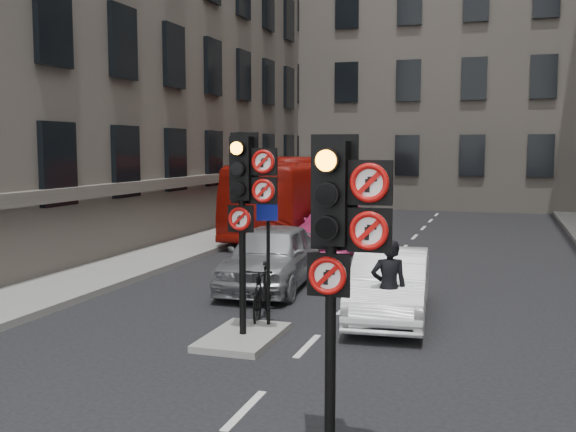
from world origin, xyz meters
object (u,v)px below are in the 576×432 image
Objects in this scene: motorcyclist at (389,288)px; car_pink at (335,226)px; car_silver at (271,256)px; car_white at (390,285)px; bus_red at (300,195)px; info_sign at (268,247)px; signal_near at (339,228)px; signal_far at (246,190)px; motorcycle at (263,292)px.

car_pink is at bearing -90.64° from motorcyclist.
car_pink is (-0.09, 6.92, -0.05)m from car_silver.
car_silver reaches higher than car_white.
info_sign is (3.52, -13.93, 0.06)m from bus_red.
signal_near is 1.99× the size of motorcyclist.
motorcyclist is (3.43, -3.43, 0.12)m from car_silver.
motorcyclist is at bearing -49.01° from car_silver.
car_white is at bearing -36.62° from car_silver.
car_pink is at bearing -56.42° from bus_red.
signal_far is 0.32× the size of bus_red.
motorcyclist reaches higher than car_pink.
signal_far is at bearing -77.31° from bus_red.
motorcycle is at bearing -76.91° from bus_red.
info_sign reaches higher than motorcyclist.
signal_far reaches higher than motorcycle.
signal_near is 15.93m from car_pink.
car_silver is at bearing 103.68° from signal_far.
car_silver is 3.07m from motorcycle.
info_sign is at bearing -12.48° from motorcyclist.
car_white is 1.39m from motorcyclist.
info_sign reaches higher than car_silver.
car_silver is 2.01× the size of info_sign.
signal_far reaches higher than car_silver.
car_silver is 3.85m from car_white.
bus_red is (-2.31, 10.23, 0.75)m from car_silver.
car_silver reaches higher than car_pink.
signal_far reaches higher than car_pink.
bus_red reaches higher than motorcycle.
signal_far is (-2.60, 4.00, 0.12)m from signal_near.
car_white is 0.38× the size of bus_red.
info_sign is at bearing -83.39° from car_pink.
signal_near is 9.38m from car_silver.
bus_red reaches higher than info_sign.
signal_far reaches higher than car_white.
info_sign is at bearing -72.47° from motorcycle.
car_white is (-0.44, 6.36, -1.90)m from signal_near.
signal_near is 6.66m from car_white.
car_pink is 2.73× the size of motorcycle.
info_sign reaches higher than car_white.
signal_near reaches higher than car_white.
signal_far is 1.99× the size of motorcyclist.
car_white is at bearing 47.52° from signal_far.
signal_near reaches higher than car_silver.
signal_far is at bearing 123.02° from signal_near.
bus_red is 4.82× the size of info_sign.
car_pink is (-1.17, 11.36, -1.96)m from signal_far.
motorcycle is (-0.25, 1.50, -2.14)m from signal_far.
signal_near is 19.63m from bus_red.
car_white is 9.60m from car_pink.
car_pink is at bearing 95.87° from signal_far.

